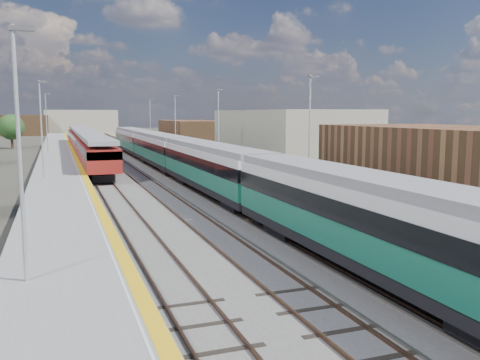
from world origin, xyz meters
TOP-DOWN VIEW (x-y plane):
  - ground at (0.00, 50.00)m, footprint 320.00×320.00m
  - ballast_bed at (-2.25, 52.50)m, footprint 10.50×155.00m
  - tracks at (-1.65, 54.18)m, footprint 8.96×160.00m
  - platform_right at (5.28, 52.49)m, footprint 4.70×155.00m
  - platform_left at (-9.05, 52.49)m, footprint 4.30×155.00m
  - buildings at (-18.12, 138.60)m, footprint 72.00×185.50m
  - green_train at (1.50, 37.34)m, footprint 2.87×80.02m
  - red_train at (-5.50, 63.66)m, footprint 2.88×58.35m
  - tree_c at (-16.29, 87.08)m, footprint 4.34×4.34m
  - tree_d at (19.74, 57.26)m, footprint 4.81×4.81m

SIDE VIEW (x-z plane):
  - ground at x=0.00m, z-range 0.00..0.00m
  - ballast_bed at x=-2.25m, z-range 0.00..0.06m
  - tracks at x=-1.65m, z-range 0.02..0.19m
  - platform_left at x=-9.05m, z-range -3.74..4.78m
  - platform_right at x=5.28m, z-range -3.72..4.80m
  - red_train at x=-5.50m, z-range 0.33..3.96m
  - green_train at x=1.50m, z-range 0.65..3.81m
  - tree_c at x=-16.29m, z-range 0.76..6.64m
  - tree_d at x=19.74m, z-range 0.84..7.36m
  - buildings at x=-18.12m, z-range -9.30..30.70m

